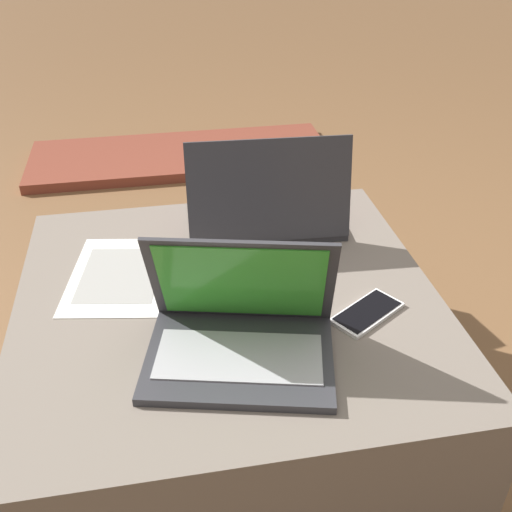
# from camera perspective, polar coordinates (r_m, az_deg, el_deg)

# --- Properties ---
(ground_plane) EXTENTS (14.00, 14.00, 0.00)m
(ground_plane) POSITION_cam_1_polar(r_m,az_deg,el_deg) (1.54, -2.24, -16.86)
(ground_plane) COLOR brown
(ottoman) EXTENTS (0.86, 0.84, 0.43)m
(ottoman) POSITION_cam_1_polar(r_m,az_deg,el_deg) (1.38, -2.44, -11.00)
(ottoman) COLOR #3D3832
(ottoman) RESTS_ON ground_plane
(laptop_near) EXTENTS (0.38, 0.31, 0.23)m
(laptop_near) POSITION_cam_1_polar(r_m,az_deg,el_deg) (1.07, -1.51, -7.17)
(laptop_near) COLOR #333338
(laptop_near) RESTS_ON ottoman
(laptop_far) EXTENTS (0.38, 0.26, 0.25)m
(laptop_far) POSITION_cam_1_polar(r_m,az_deg,el_deg) (1.44, 0.91, 4.47)
(laptop_far) COLOR #333338
(laptop_far) RESTS_ON ottoman
(cell_phone) EXTENTS (0.17, 0.14, 0.01)m
(cell_phone) POSITION_cam_1_polar(r_m,az_deg,el_deg) (1.20, 10.53, -5.32)
(cell_phone) COLOR white
(cell_phone) RESTS_ON ottoman
(backpack) EXTENTS (0.37, 0.27, 0.51)m
(backpack) POSITION_cam_1_polar(r_m,az_deg,el_deg) (1.84, 0.63, 1.42)
(backpack) COLOR black
(backpack) RESTS_ON ground_plane
(paper_sheet) EXTENTS (0.26, 0.33, 0.00)m
(paper_sheet) POSITION_cam_1_polar(r_m,az_deg,el_deg) (1.33, -12.82, -1.77)
(paper_sheet) COLOR silver
(paper_sheet) RESTS_ON ottoman
(fireplace_hearth) EXTENTS (1.40, 0.50, 0.04)m
(fireplace_hearth) POSITION_cam_1_polar(r_m,az_deg,el_deg) (2.91, -7.14, 9.47)
(fireplace_hearth) COLOR brown
(fireplace_hearth) RESTS_ON ground_plane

